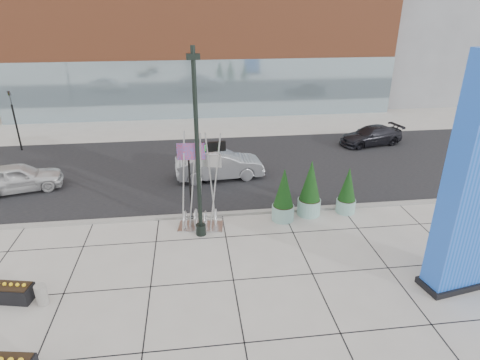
{
  "coord_description": "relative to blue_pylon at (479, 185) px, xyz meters",
  "views": [
    {
      "loc": [
        -0.25,
        -12.93,
        9.33
      ],
      "look_at": [
        1.62,
        2.0,
        2.69
      ],
      "focal_mm": 30.0,
      "sensor_mm": 36.0,
      "label": 1
    }
  ],
  "objects": [
    {
      "name": "street_asphalt",
      "position": [
        -8.88,
        12.22,
        -3.96
      ],
      "size": [
        80.0,
        12.0,
        0.02
      ],
      "primitive_type": "cube",
      "color": "black",
      "rests_on": "ground"
    },
    {
      "name": "car_white_west",
      "position": [
        -18.52,
        10.32,
        -3.21
      ],
      "size": [
        4.78,
        2.83,
        1.52
      ],
      "primitive_type": "imported",
      "rotation": [
        0.0,
        0.0,
        1.81
      ],
      "color": "silver",
      "rests_on": "ground"
    },
    {
      "name": "overhead_street_sign",
      "position": [
        -8.69,
        6.02,
        -0.76
      ],
      "size": [
        1.76,
        0.35,
        3.74
      ],
      "rotation": [
        0.0,
        0.0,
        0.11
      ],
      "color": "black",
      "rests_on": "ground"
    },
    {
      "name": "round_planter_mid",
      "position": [
        -3.73,
        5.82,
        -2.66
      ],
      "size": [
        1.11,
        1.11,
        2.76
      ],
      "color": "#88B7AD",
      "rests_on": "ground"
    },
    {
      "name": "public_art_sculpture",
      "position": [
        -8.92,
        5.22,
        -2.77
      ],
      "size": [
        2.13,
        1.28,
        4.56
      ],
      "rotation": [
        0.0,
        0.0,
        -0.14
      ],
      "color": "silver",
      "rests_on": "ground"
    },
    {
      "name": "ground",
      "position": [
        -8.88,
        2.22,
        -3.97
      ],
      "size": [
        160.0,
        160.0,
        0.0
      ],
      "primitive_type": "plane",
      "color": "#9E9991",
      "rests_on": "ground"
    },
    {
      "name": "tower_podium",
      "position": [
        -7.88,
        29.22,
        1.53
      ],
      "size": [
        34.0,
        10.0,
        11.0
      ],
      "primitive_type": "cube",
      "color": "#9D4E2D",
      "rests_on": "ground"
    },
    {
      "name": "concrete_bollard",
      "position": [
        -14.41,
        0.78,
        -3.59
      ],
      "size": [
        0.39,
        0.39,
        0.75
      ],
      "primitive_type": "cylinder",
      "color": "gray",
      "rests_on": "ground"
    },
    {
      "name": "lamp_post",
      "position": [
        -8.95,
        4.58,
        -0.71
      ],
      "size": [
        0.52,
        0.44,
        7.95
      ],
      "rotation": [
        0.0,
        0.0,
        0.12
      ],
      "color": "black",
      "rests_on": "ground"
    },
    {
      "name": "round_planter_east",
      "position": [
        -1.88,
        5.82,
        -2.87
      ],
      "size": [
        0.93,
        0.93,
        2.32
      ],
      "color": "#88B7AD",
      "rests_on": "ground"
    },
    {
      "name": "blue_pylon",
      "position": [
        0.0,
        0.0,
        0.0
      ],
      "size": [
        2.62,
        1.51,
        8.21
      ],
      "rotation": [
        0.0,
        0.0,
        0.18
      ],
      "color": "blue",
      "rests_on": "ground"
    },
    {
      "name": "building_grey_parking",
      "position": [
        17.12,
        34.22,
        5.03
      ],
      "size": [
        20.0,
        18.0,
        18.0
      ],
      "primitive_type": "cube",
      "color": "slate",
      "rests_on": "ground"
    },
    {
      "name": "box_planter_north",
      "position": [
        -15.46,
        1.11,
        -3.64
      ],
      "size": [
        1.4,
        0.9,
        0.71
      ],
      "rotation": [
        0.0,
        0.0,
        -0.21
      ],
      "color": "black",
      "rests_on": "ground"
    },
    {
      "name": "traffic_signal",
      "position": [
        -20.88,
        17.22,
        -1.67
      ],
      "size": [
        0.15,
        0.18,
        4.1
      ],
      "color": "black",
      "rests_on": "ground"
    },
    {
      "name": "tower_glass_front",
      "position": [
        -7.88,
        24.42,
        -1.47
      ],
      "size": [
        34.0,
        0.6,
        5.0
      ],
      "primitive_type": "cube",
      "color": "#8CA5B2",
      "rests_on": "ground"
    },
    {
      "name": "curb_edge",
      "position": [
        -8.88,
        6.22,
        -3.91
      ],
      "size": [
        80.0,
        0.3,
        0.12
      ],
      "primitive_type": "cube",
      "color": "gray",
      "rests_on": "ground"
    },
    {
      "name": "car_silver_mid",
      "position": [
        -7.64,
        10.72,
        -3.14
      ],
      "size": [
        5.15,
        2.16,
        1.65
      ],
      "primitive_type": "imported",
      "rotation": [
        0.0,
        0.0,
        1.65
      ],
      "color": "#95979C",
      "rests_on": "ground"
    },
    {
      "name": "car_dark_east",
      "position": [
        3.6,
        15.4,
        -3.31
      ],
      "size": [
        4.83,
        2.74,
        1.32
      ],
      "primitive_type": "imported",
      "rotation": [
        0.0,
        0.0,
        -1.36
      ],
      "color": "black",
      "rests_on": "ground"
    },
    {
      "name": "round_planter_west",
      "position": [
        -5.08,
        5.46,
        -2.75
      ],
      "size": [
        1.03,
        1.03,
        2.58
      ],
      "color": "#88B7AD",
      "rests_on": "ground"
    }
  ]
}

